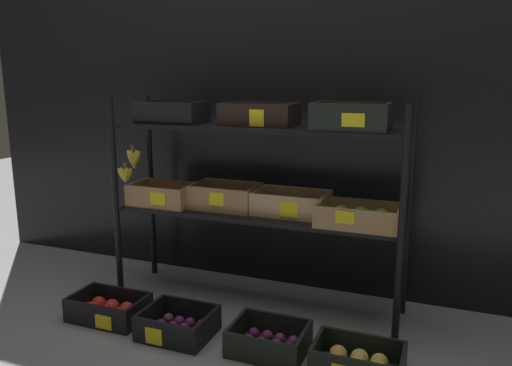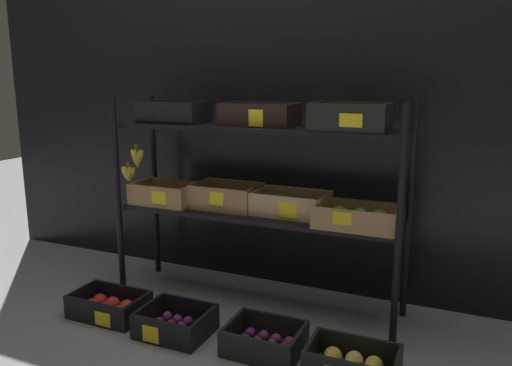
{
  "view_description": "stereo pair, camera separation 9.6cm",
  "coord_description": "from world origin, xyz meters",
  "px_view_note": "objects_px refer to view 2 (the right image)",
  "views": [
    {
      "loc": [
        0.87,
        -2.25,
        1.15
      ],
      "look_at": [
        0.0,
        0.0,
        0.64
      ],
      "focal_mm": 35.3,
      "sensor_mm": 36.0,
      "label": 1
    },
    {
      "loc": [
        0.96,
        -2.21,
        1.15
      ],
      "look_at": [
        0.0,
        0.0,
        0.64
      ],
      "focal_mm": 35.3,
      "sensor_mm": 36.0,
      "label": 2
    }
  ],
  "objects_px": {
    "display_rack": "(258,171)",
    "crate_ground_plum": "(176,325)",
    "crate_ground_apple_red": "(109,307)",
    "crate_ground_apple_gold": "(352,365)",
    "crate_ground_center_plum": "(265,342)"
  },
  "relations": [
    {
      "from": "crate_ground_plum",
      "to": "crate_ground_center_plum",
      "type": "height_order",
      "value": "crate_ground_plum"
    },
    {
      "from": "crate_ground_plum",
      "to": "crate_ground_center_plum",
      "type": "bearing_deg",
      "value": 2.83
    },
    {
      "from": "crate_ground_center_plum",
      "to": "crate_ground_apple_gold",
      "type": "height_order",
      "value": "same"
    },
    {
      "from": "crate_ground_plum",
      "to": "display_rack",
      "type": "bearing_deg",
      "value": 62.8
    },
    {
      "from": "crate_ground_apple_red",
      "to": "crate_ground_apple_gold",
      "type": "relative_size",
      "value": 1.01
    },
    {
      "from": "display_rack",
      "to": "crate_ground_plum",
      "type": "bearing_deg",
      "value": -117.2
    },
    {
      "from": "crate_ground_apple_red",
      "to": "crate_ground_apple_gold",
      "type": "distance_m",
      "value": 1.2
    },
    {
      "from": "crate_ground_center_plum",
      "to": "crate_ground_apple_gold",
      "type": "distance_m",
      "value": 0.38
    },
    {
      "from": "crate_ground_apple_red",
      "to": "crate_ground_plum",
      "type": "height_order",
      "value": "crate_ground_plum"
    },
    {
      "from": "display_rack",
      "to": "crate_ground_apple_red",
      "type": "relative_size",
      "value": 4.28
    },
    {
      "from": "crate_ground_plum",
      "to": "crate_ground_apple_gold",
      "type": "relative_size",
      "value": 0.88
    },
    {
      "from": "crate_ground_plum",
      "to": "crate_ground_apple_red",
      "type": "bearing_deg",
      "value": 177.5
    },
    {
      "from": "crate_ground_apple_red",
      "to": "display_rack",
      "type": "bearing_deg",
      "value": 34.16
    },
    {
      "from": "crate_ground_apple_red",
      "to": "crate_ground_apple_gold",
      "type": "xyz_separation_m",
      "value": [
        1.2,
        -0.02,
        0.0
      ]
    },
    {
      "from": "crate_ground_apple_gold",
      "to": "crate_ground_plum",
      "type": "bearing_deg",
      "value": 179.65
    }
  ]
}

